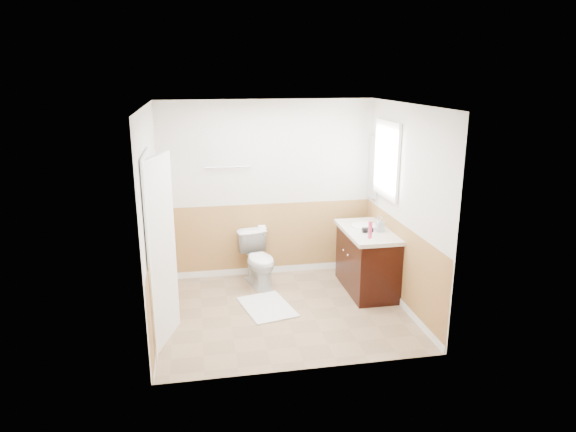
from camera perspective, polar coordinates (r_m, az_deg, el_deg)
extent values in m
plane|color=#8C7051|center=(6.44, -0.48, -10.55)|extent=(3.00, 3.00, 0.00)
plane|color=white|center=(5.78, -0.54, 12.26)|extent=(3.00, 3.00, 0.00)
plane|color=silver|center=(7.24, -2.29, 2.94)|extent=(3.00, 0.00, 3.00)
plane|color=silver|center=(4.77, 2.21, -3.87)|extent=(3.00, 0.00, 3.00)
plane|color=silver|center=(5.93, -14.93, -0.48)|extent=(0.00, 3.00, 3.00)
plane|color=silver|center=(6.41, 12.81, 0.88)|extent=(0.00, 3.00, 3.00)
plane|color=#AE7D45|center=(7.43, -2.22, -2.73)|extent=(3.00, 0.00, 3.00)
plane|color=#AE7D45|center=(5.09, 2.09, -11.81)|extent=(3.00, 0.00, 3.00)
plane|color=#AE7D45|center=(6.17, -14.33, -7.17)|extent=(0.00, 2.60, 2.60)
plane|color=#AE7D45|center=(6.64, 12.33, -5.39)|extent=(0.00, 2.60, 2.60)
imported|color=white|center=(7.08, -3.27, -4.86)|extent=(0.55, 0.78, 0.73)
cube|color=white|center=(6.53, -2.35, -10.07)|extent=(0.71, 0.90, 0.02)
cube|color=black|center=(6.96, 8.78, -5.06)|extent=(0.55, 1.10, 0.80)
sphere|color=silver|center=(6.73, 6.69, -4.36)|extent=(0.03, 0.03, 0.03)
sphere|color=silver|center=(6.91, 6.20, -3.80)|extent=(0.03, 0.03, 0.03)
cube|color=beige|center=(6.82, 8.85, -1.73)|extent=(0.60, 1.15, 0.05)
cylinder|color=white|center=(6.95, 8.53, -1.09)|extent=(0.36, 0.36, 0.02)
cylinder|color=#B5B5BB|center=(6.99, 9.95, -0.53)|extent=(0.02, 0.02, 0.14)
cylinder|color=#CE3558|center=(6.45, 9.11, -1.51)|extent=(0.05, 0.05, 0.22)
imported|color=#97A3AB|center=(6.74, 10.21, -0.90)|extent=(0.10, 0.10, 0.20)
cylinder|color=black|center=(6.70, 8.83, -1.52)|extent=(0.14, 0.07, 0.07)
cylinder|color=black|center=(6.70, 8.59, -1.79)|extent=(0.03, 0.03, 0.07)
cube|color=silver|center=(7.34, 9.44, 5.31)|extent=(0.02, 0.35, 0.90)
cube|color=white|center=(6.83, 10.91, 6.18)|extent=(0.04, 0.80, 1.00)
cube|color=white|center=(6.84, 11.04, 6.18)|extent=(0.01, 0.70, 0.90)
cube|color=white|center=(5.56, -14.06, -3.98)|extent=(0.29, 0.78, 2.04)
cube|color=white|center=(5.56, -14.85, -3.92)|extent=(0.02, 0.92, 2.10)
sphere|color=silver|center=(5.89, -13.26, -3.53)|extent=(0.06, 0.06, 0.06)
cylinder|color=silver|center=(7.06, -6.71, 5.42)|extent=(0.62, 0.02, 0.02)
cylinder|color=silver|center=(7.30, -2.94, -1.43)|extent=(0.14, 0.02, 0.02)
cylinder|color=white|center=(7.30, -2.94, -1.43)|extent=(0.10, 0.11, 0.11)
cube|color=white|center=(7.33, -2.93, -2.25)|extent=(0.10, 0.01, 0.16)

